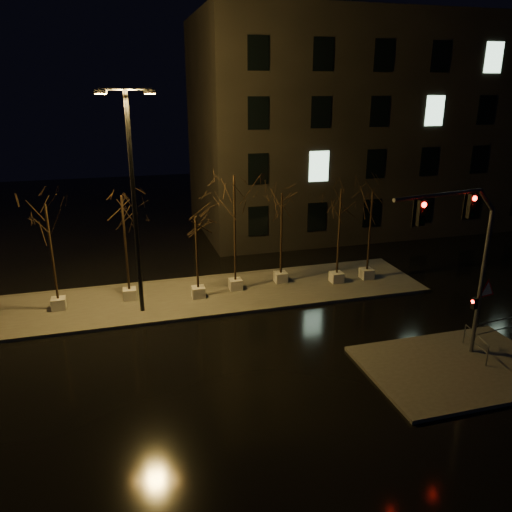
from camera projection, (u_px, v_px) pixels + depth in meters
name	position (u px, v px, depth m)	size (l,w,h in m)	color
ground	(244.00, 351.00, 20.37)	(90.00, 90.00, 0.00)	black
median	(216.00, 294.00, 25.82)	(22.00, 5.00, 0.15)	#43403B
sidewalk_corner	(457.00, 367.00, 19.07)	(7.00, 5.00, 0.15)	#43403B
building	(363.00, 125.00, 37.97)	(25.00, 12.00, 15.00)	black
tree_0	(48.00, 229.00, 22.68)	(1.80, 1.80, 5.26)	#B9B6AD
tree_1	(123.00, 220.00, 23.74)	(1.80, 1.80, 5.41)	#B9B6AD
tree_2	(196.00, 235.00, 24.24)	(1.80, 1.80, 4.30)	#B9B6AD
tree_3	(234.00, 202.00, 24.79)	(1.80, 1.80, 6.18)	#B9B6AD
tree_4	(282.00, 214.00, 26.06)	(1.80, 1.80, 5.05)	#B9B6AD
tree_5	(340.00, 210.00, 25.98)	(1.80, 1.80, 5.29)	#B9B6AD
tree_6	(371.00, 211.00, 26.56)	(1.80, 1.80, 5.06)	#B9B6AD
traffic_signal_mast	(466.00, 251.00, 18.24)	(5.43, 0.99, 6.70)	#5C5F64
streetlight_main	(133.00, 190.00, 21.92)	(2.51, 0.74, 10.07)	black
guard_rail_a	(495.00, 329.00, 20.45)	(2.47, 0.35, 1.07)	#5C5F64
guard_rail_b	(476.00, 341.00, 19.71)	(0.37, 1.80, 0.87)	#5C5F64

